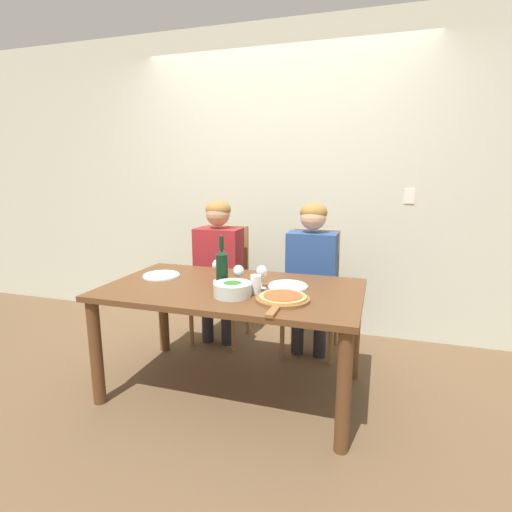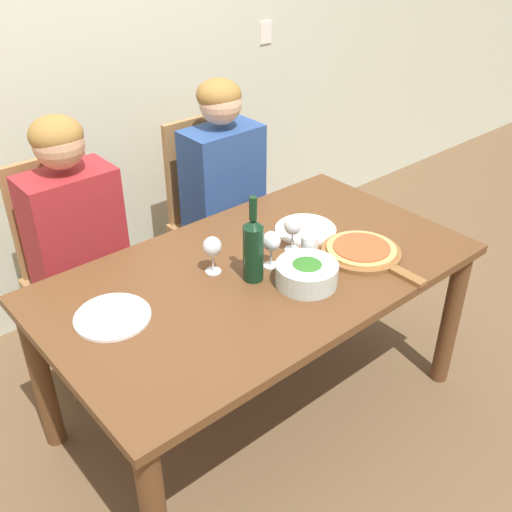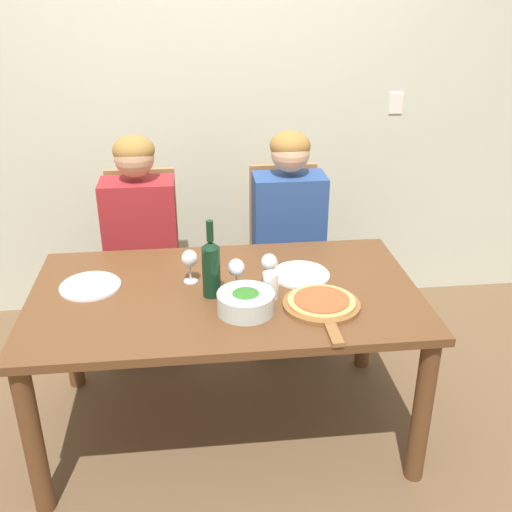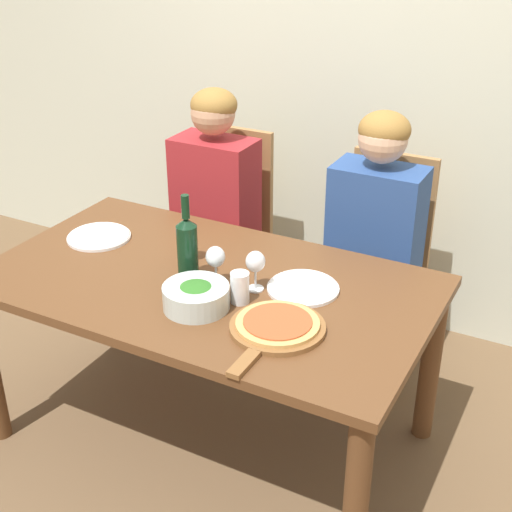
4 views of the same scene
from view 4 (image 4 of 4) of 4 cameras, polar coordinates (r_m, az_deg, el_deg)
The scene contains 16 objects.
ground_plane at distance 3.02m, azimuth -3.54°, elevation -13.96°, with size 40.00×40.00×0.00m, color brown.
back_wall at distance 3.46m, azimuth 6.99°, elevation 16.37°, with size 10.00×0.06×2.70m.
dining_table at distance 2.66m, azimuth -3.91°, elevation -3.84°, with size 1.64×0.93×0.72m.
chair_left at distance 3.52m, azimuth -2.35°, elevation 2.44°, with size 0.42×0.42×0.98m.
chair_right at distance 3.23m, azimuth 9.87°, elevation -0.33°, with size 0.42×0.42×0.98m.
person_woman at distance 3.34m, azimuth -3.43°, elevation 5.07°, with size 0.47×0.51×1.22m.
person_man at distance 3.04m, azimuth 9.46°, elevation 2.39°, with size 0.47×0.51×1.22m.
wine_bottle at distance 2.55m, azimuth -5.52°, elevation 0.66°, with size 0.08×0.08×0.33m.
broccoli_bowl at distance 2.42m, azimuth -4.81°, elevation -3.25°, with size 0.23×0.23×0.09m.
dinner_plate_left at distance 2.98m, azimuth -12.45°, elevation 1.54°, with size 0.26×0.26×0.02m.
dinner_plate_right at distance 2.54m, azimuth 3.79°, elevation -2.53°, with size 0.26×0.26×0.02m.
pizza_on_board at distance 2.30m, azimuth 1.65°, elevation -5.69°, with size 0.31×0.45×0.04m.
wine_glass_left at distance 2.70m, azimuth -5.55°, elevation 1.62°, with size 0.07×0.07×0.15m.
wine_glass_right at distance 2.49m, azimuth -0.05°, elevation -0.60°, with size 0.07×0.07×0.15m.
wine_glass_centre at distance 2.53m, azimuth -3.26°, elevation -0.21°, with size 0.07×0.07×0.15m.
water_tumbler at distance 2.44m, azimuth -1.30°, elevation -2.54°, with size 0.07×0.07×0.11m.
Camera 4 is at (1.22, -1.92, 1.98)m, focal length 50.00 mm.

